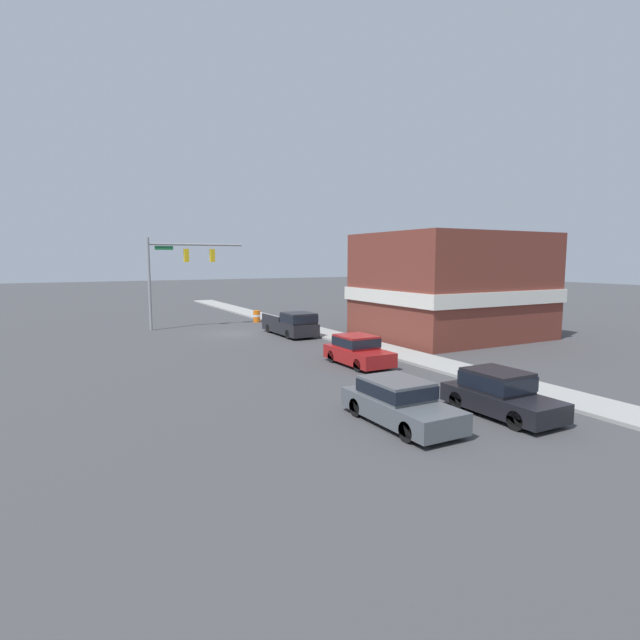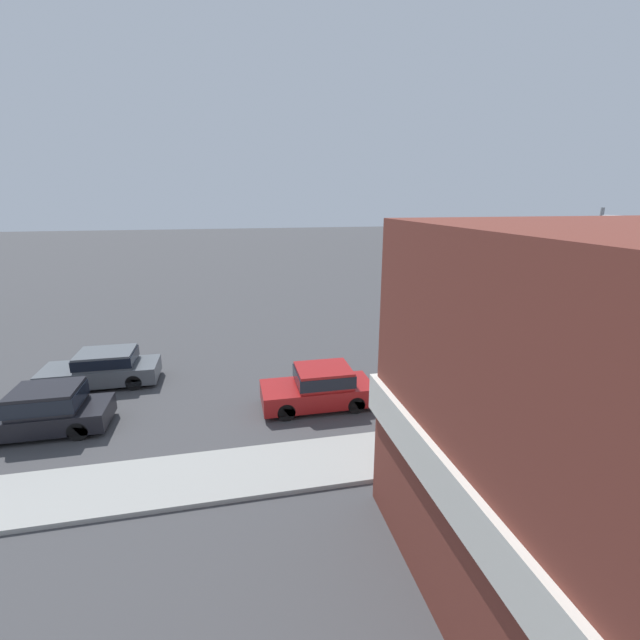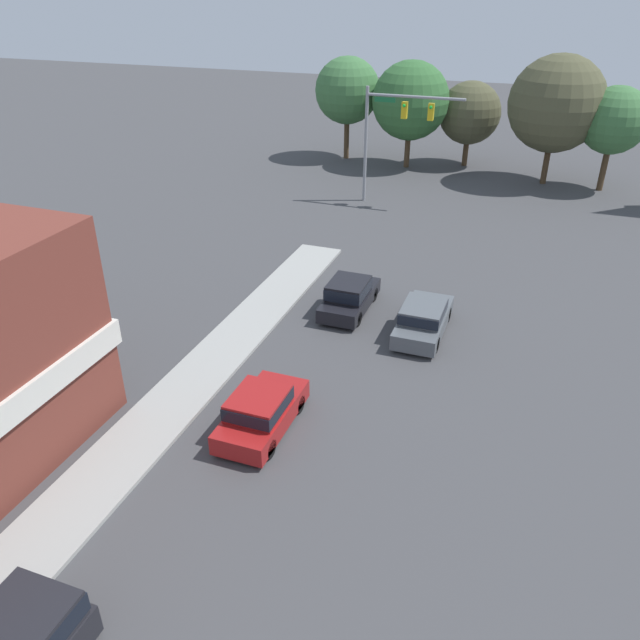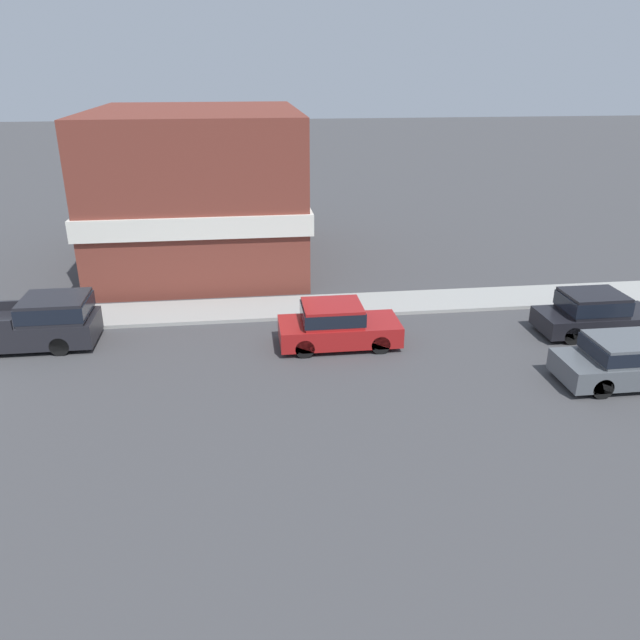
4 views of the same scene
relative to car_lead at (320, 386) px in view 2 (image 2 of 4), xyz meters
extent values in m
plane|color=#424244|center=(2.00, -13.75, -0.81)|extent=(200.00, 200.00, 0.00)
cylinder|color=gray|center=(7.23, -18.61, 2.79)|extent=(0.22, 0.22, 7.20)
cube|color=#196B38|center=(6.03, -18.61, 5.60)|extent=(1.40, 0.04, 0.30)
cylinder|color=black|center=(-0.84, 1.41, -0.48)|extent=(0.22, 0.66, 0.66)
cylinder|color=black|center=(0.84, 1.41, -0.48)|extent=(0.22, 0.66, 0.66)
cylinder|color=black|center=(-0.84, -1.21, -0.48)|extent=(0.22, 0.66, 0.66)
cylinder|color=black|center=(0.84, -1.21, -0.48)|extent=(0.22, 0.66, 0.66)
cube|color=maroon|center=(0.00, 0.10, -0.27)|extent=(1.90, 4.22, 0.72)
cube|color=maroon|center=(0.00, -0.15, 0.42)|extent=(1.75, 2.02, 0.67)
cube|color=black|center=(0.00, -0.15, 0.42)|extent=(1.77, 2.10, 0.47)
cylinder|color=black|center=(0.94, 11.00, -0.48)|extent=(0.22, 0.66, 0.66)
cylinder|color=black|center=(-0.68, 8.32, -0.48)|extent=(0.22, 0.66, 0.66)
cylinder|color=black|center=(0.94, 8.32, -0.48)|extent=(0.22, 0.66, 0.66)
cube|color=black|center=(0.13, 9.66, -0.30)|extent=(1.85, 4.31, 0.66)
cube|color=black|center=(0.13, 9.40, 0.41)|extent=(1.70, 2.07, 0.74)
cube|color=black|center=(0.13, 9.40, 0.41)|extent=(1.72, 2.15, 0.52)
cylinder|color=black|center=(3.03, 10.16, -0.48)|extent=(0.22, 0.66, 0.66)
cylinder|color=black|center=(4.71, 10.16, -0.48)|extent=(0.22, 0.66, 0.66)
cylinder|color=black|center=(3.03, 7.29, -0.48)|extent=(0.22, 0.66, 0.66)
cylinder|color=black|center=(4.71, 7.29, -0.48)|extent=(0.22, 0.66, 0.66)
cube|color=#51565B|center=(3.87, 8.72, -0.28)|extent=(1.90, 4.63, 0.69)
cube|color=#51565B|center=(3.87, 8.44, 0.38)|extent=(1.75, 2.22, 0.62)
cube|color=black|center=(3.87, 8.44, 0.38)|extent=(1.77, 2.31, 0.43)
cylinder|color=black|center=(-2.19, -9.49, -0.48)|extent=(0.22, 0.66, 0.66)
cylinder|color=black|center=(-0.39, -9.49, -0.48)|extent=(0.22, 0.66, 0.66)
cylinder|color=black|center=(-0.39, -13.04, -0.48)|extent=(0.22, 0.66, 0.66)
cube|color=black|center=(-1.29, -11.27, -0.20)|extent=(2.02, 5.72, 0.85)
cube|color=black|center=(-1.29, -9.69, 0.60)|extent=(1.92, 2.17, 0.75)
cube|color=black|center=(-1.29, -9.69, 0.60)|extent=(1.94, 2.26, 0.53)
cube|color=black|center=(-0.34, -12.50, 0.40)|extent=(0.12, 3.25, 0.35)
camera|label=1|loc=(13.99, 21.73, 4.72)|focal=28.00mm
camera|label=2|loc=(-14.66, 3.13, 6.93)|focal=24.00mm
camera|label=3|loc=(7.92, -15.56, 13.15)|focal=35.00mm
camera|label=4|loc=(19.88, -3.08, 8.44)|focal=35.00mm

